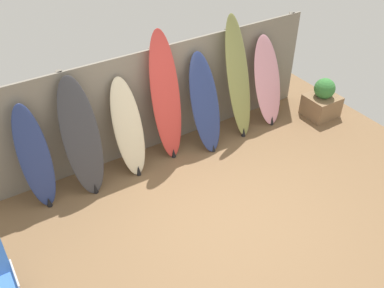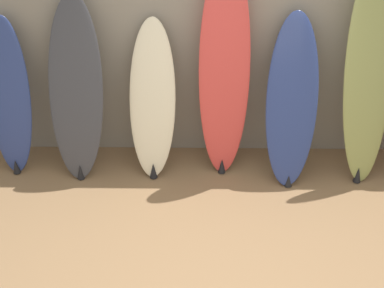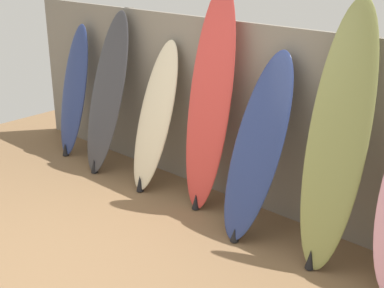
{
  "view_description": "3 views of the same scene",
  "coord_description": "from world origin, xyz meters",
  "px_view_note": "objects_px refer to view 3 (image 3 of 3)",
  "views": [
    {
      "loc": [
        -2.7,
        -3.47,
        4.55
      ],
      "look_at": [
        -0.13,
        0.64,
        0.9
      ],
      "focal_mm": 40.0,
      "sensor_mm": 36.0,
      "label": 1
    },
    {
      "loc": [
        -0.21,
        -3.02,
        3.32
      ],
      "look_at": [
        -0.26,
        0.94,
        0.73
      ],
      "focal_mm": 50.0,
      "sensor_mm": 36.0,
      "label": 2
    },
    {
      "loc": [
        3.21,
        -2.0,
        2.49
      ],
      "look_at": [
        0.48,
        0.99,
        0.95
      ],
      "focal_mm": 50.0,
      "sensor_mm": 36.0,
      "label": 3
    }
  ],
  "objects_px": {
    "surfboard_navy_0": "(74,92)",
    "surfboard_charcoal_1": "(107,94)",
    "surfboard_navy_4": "(257,148)",
    "surfboard_cream_2": "(155,117)",
    "surfboard_red_3": "(209,102)",
    "surfboard_olive_5": "(338,139)"
  },
  "relations": [
    {
      "from": "surfboard_charcoal_1",
      "to": "surfboard_cream_2",
      "type": "xyz_separation_m",
      "value": [
        0.75,
        0.03,
        -0.12
      ]
    },
    {
      "from": "surfboard_navy_0",
      "to": "surfboard_navy_4",
      "type": "relative_size",
      "value": 0.97
    },
    {
      "from": "surfboard_charcoal_1",
      "to": "surfboard_red_3",
      "type": "relative_size",
      "value": 0.83
    },
    {
      "from": "surfboard_cream_2",
      "to": "surfboard_olive_5",
      "type": "relative_size",
      "value": 0.73
    },
    {
      "from": "surfboard_olive_5",
      "to": "surfboard_red_3",
      "type": "bearing_deg",
      "value": 177.0
    },
    {
      "from": "surfboard_navy_0",
      "to": "surfboard_navy_4",
      "type": "xyz_separation_m",
      "value": [
        2.8,
        -0.09,
        0.03
      ]
    },
    {
      "from": "surfboard_navy_0",
      "to": "surfboard_charcoal_1",
      "type": "xyz_separation_m",
      "value": [
        0.69,
        -0.04,
        0.1
      ]
    },
    {
      "from": "surfboard_charcoal_1",
      "to": "surfboard_olive_5",
      "type": "distance_m",
      "value": 2.83
    },
    {
      "from": "surfboard_charcoal_1",
      "to": "surfboard_red_3",
      "type": "height_order",
      "value": "surfboard_red_3"
    },
    {
      "from": "surfboard_cream_2",
      "to": "surfboard_olive_5",
      "type": "height_order",
      "value": "surfboard_olive_5"
    },
    {
      "from": "surfboard_navy_0",
      "to": "surfboard_charcoal_1",
      "type": "distance_m",
      "value": 0.7
    },
    {
      "from": "surfboard_charcoal_1",
      "to": "surfboard_red_3",
      "type": "distance_m",
      "value": 1.47
    },
    {
      "from": "surfboard_navy_0",
      "to": "surfboard_olive_5",
      "type": "xyz_separation_m",
      "value": [
        3.52,
        -0.04,
        0.27
      ]
    },
    {
      "from": "surfboard_charcoal_1",
      "to": "surfboard_olive_5",
      "type": "bearing_deg",
      "value": -0.0
    },
    {
      "from": "surfboard_navy_0",
      "to": "surfboard_red_3",
      "type": "xyz_separation_m",
      "value": [
        2.14,
        0.03,
        0.29
      ]
    },
    {
      "from": "surfboard_navy_0",
      "to": "surfboard_navy_4",
      "type": "distance_m",
      "value": 2.8
    },
    {
      "from": "surfboard_navy_0",
      "to": "surfboard_navy_4",
      "type": "height_order",
      "value": "surfboard_navy_4"
    },
    {
      "from": "surfboard_navy_4",
      "to": "surfboard_cream_2",
      "type": "bearing_deg",
      "value": 176.61
    },
    {
      "from": "surfboard_navy_0",
      "to": "surfboard_red_3",
      "type": "relative_size",
      "value": 0.73
    },
    {
      "from": "surfboard_red_3",
      "to": "surfboard_olive_5",
      "type": "bearing_deg",
      "value": -3.0
    },
    {
      "from": "surfboard_charcoal_1",
      "to": "surfboard_cream_2",
      "type": "distance_m",
      "value": 0.76
    },
    {
      "from": "surfboard_red_3",
      "to": "surfboard_charcoal_1",
      "type": "bearing_deg",
      "value": -177.17
    }
  ]
}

